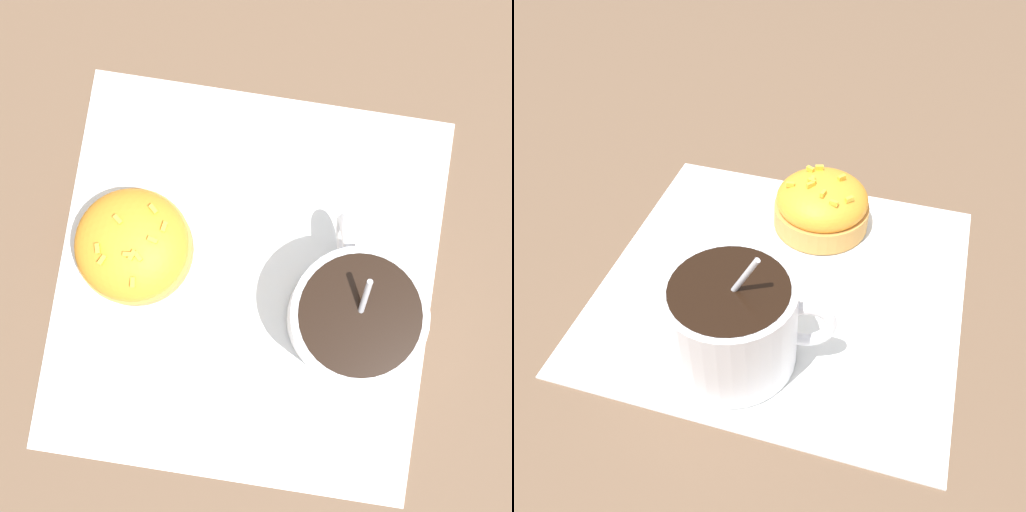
# 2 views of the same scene
# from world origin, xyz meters

# --- Properties ---
(ground_plane) EXTENTS (3.00, 3.00, 0.00)m
(ground_plane) POSITION_xyz_m (0.00, 0.00, 0.00)
(ground_plane) COLOR brown
(paper_napkin) EXTENTS (0.29, 0.30, 0.00)m
(paper_napkin) POSITION_xyz_m (0.00, 0.00, 0.00)
(paper_napkin) COLOR white
(paper_napkin) RESTS_ON ground_plane
(coffee_cup) EXTENTS (0.09, 0.12, 0.10)m
(coffee_cup) POSITION_xyz_m (0.08, -0.01, 0.04)
(coffee_cup) COLOR white
(coffee_cup) RESTS_ON paper_napkin
(frosted_pastry) EXTENTS (0.09, 0.09, 0.05)m
(frosted_pastry) POSITION_xyz_m (-0.08, 0.01, 0.02)
(frosted_pastry) COLOR #D19347
(frosted_pastry) RESTS_ON paper_napkin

